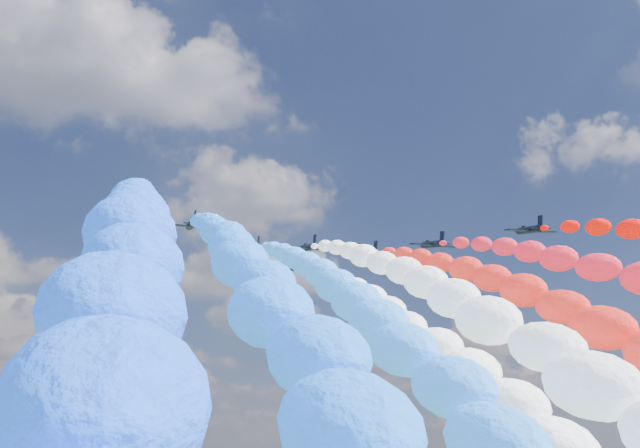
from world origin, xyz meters
name	(u,v)px	position (x,y,z in m)	size (l,w,h in m)	color
jet_0	(139,201)	(-30.73, -7.01, 103.61)	(8.52, 11.43, 2.52)	black
trail_0	(133,236)	(-30.73, -59.92, 82.88)	(5.51, 101.88, 44.81)	#1B56FF
jet_1	(192,225)	(-21.97, 3.40, 103.61)	(8.52, 11.43, 2.52)	black
trail_1	(227,273)	(-21.97, -49.50, 82.88)	(5.51, 101.88, 44.81)	#206DF8
jet_2	(256,249)	(-9.40, 15.36, 103.61)	(8.52, 11.43, 2.52)	black
trail_2	(326,304)	(-9.40, -37.54, 82.88)	(5.51, 101.88, 44.81)	#2D83FF
jet_3	(309,247)	(-0.19, 12.04, 103.61)	(8.52, 11.43, 2.52)	black
trail_3	(414,302)	(-0.19, -40.86, 82.88)	(5.51, 101.88, 44.81)	white
jet_4	(297,268)	(1.04, 27.56, 103.61)	(8.52, 11.43, 2.52)	black
trail_4	(381,326)	(1.04, -25.35, 82.88)	(5.51, 101.88, 44.81)	white
jet_5	(368,253)	(11.49, 13.26, 103.61)	(8.52, 11.43, 2.52)	black
trail_5	(506,309)	(11.49, -39.65, 82.88)	(5.51, 101.88, 44.81)	red
jet_6	(433,244)	(21.02, 4.84, 103.61)	(8.52, 11.43, 2.52)	black
trail_6	(623,299)	(21.02, -48.07, 82.88)	(5.51, 101.88, 44.81)	red
jet_7	(529,230)	(33.56, -7.41, 103.61)	(8.52, 11.43, 2.52)	black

